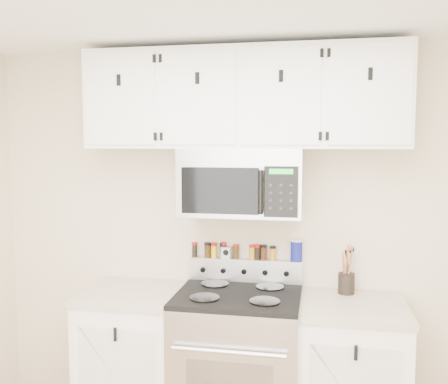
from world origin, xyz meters
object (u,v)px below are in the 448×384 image
(range, at_px, (238,365))
(microwave, at_px, (242,182))
(utensil_crock, at_px, (346,282))
(salt_canister, at_px, (296,250))

(range, xyz_separation_m, microwave, (0.00, 0.13, 1.14))
(range, relative_size, utensil_crock, 3.64)
(utensil_crock, bearing_deg, microwave, -172.43)
(utensil_crock, bearing_deg, salt_canister, 168.05)
(salt_canister, bearing_deg, range, -140.30)
(microwave, bearing_deg, range, -90.23)
(microwave, distance_m, salt_canister, 0.59)
(range, relative_size, microwave, 1.45)
(range, height_order, salt_canister, salt_canister)
(microwave, distance_m, utensil_crock, 0.92)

